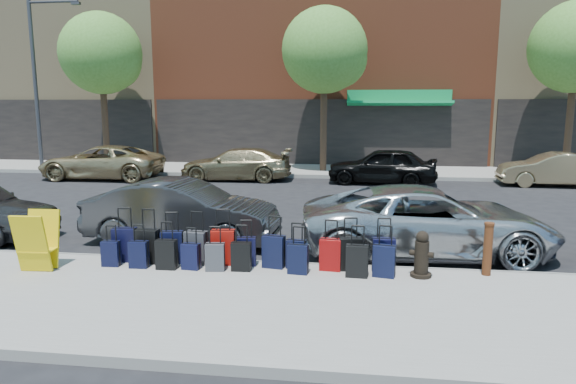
# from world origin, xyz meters

# --- Properties ---
(ground) EXTENTS (120.00, 120.00, 0.00)m
(ground) POSITION_xyz_m (0.00, 0.00, 0.00)
(ground) COLOR black
(ground) RESTS_ON ground
(sidewalk_near) EXTENTS (60.00, 4.00, 0.15)m
(sidewalk_near) POSITION_xyz_m (0.00, -6.50, 0.07)
(sidewalk_near) COLOR gray
(sidewalk_near) RESTS_ON ground
(sidewalk_far) EXTENTS (60.00, 4.00, 0.15)m
(sidewalk_far) POSITION_xyz_m (0.00, 10.00, 0.07)
(sidewalk_far) COLOR gray
(sidewalk_far) RESTS_ON ground
(curb_near) EXTENTS (60.00, 0.08, 0.15)m
(curb_near) POSITION_xyz_m (0.00, -4.48, 0.07)
(curb_near) COLOR gray
(curb_near) RESTS_ON ground
(curb_far) EXTENTS (60.00, 0.08, 0.15)m
(curb_far) POSITION_xyz_m (0.00, 7.98, 0.07)
(curb_far) COLOR gray
(curb_far) RESTS_ON ground
(building_left) EXTENTS (15.00, 12.12, 16.00)m
(building_left) POSITION_xyz_m (-16.00, 17.98, 7.98)
(building_left) COLOR #95805B
(building_left) RESTS_ON ground
(tree_left) EXTENTS (3.80, 3.80, 7.27)m
(tree_left) POSITION_xyz_m (-9.86, 9.50, 5.41)
(tree_left) COLOR black
(tree_left) RESTS_ON sidewalk_far
(tree_center) EXTENTS (3.80, 3.80, 7.27)m
(tree_center) POSITION_xyz_m (0.64, 9.50, 5.41)
(tree_center) COLOR black
(tree_center) RESTS_ON sidewalk_far
(streetlight) EXTENTS (2.59, 0.18, 8.00)m
(streetlight) POSITION_xyz_m (-12.80, 8.80, 4.66)
(streetlight) COLOR #333338
(streetlight) RESTS_ON sidewalk_far
(suitcase_front_0) EXTENTS (0.46, 0.29, 1.05)m
(suitcase_front_0) POSITION_xyz_m (-2.42, -4.81, 0.48)
(suitcase_front_0) COLOR black
(suitcase_front_0) RESTS_ON sidewalk_near
(suitcase_front_1) EXTENTS (0.45, 0.27, 1.05)m
(suitcase_front_1) POSITION_xyz_m (-1.94, -4.85, 0.48)
(suitcase_front_1) COLOR black
(suitcase_front_1) RESTS_ON sidewalk_near
(suitcase_front_2) EXTENTS (0.45, 0.30, 0.99)m
(suitcase_front_2) POSITION_xyz_m (-1.47, -4.79, 0.46)
(suitcase_front_2) COLOR black
(suitcase_front_2) RESTS_ON sidewalk_near
(suitcase_front_3) EXTENTS (0.44, 0.28, 1.01)m
(suitcase_front_3) POSITION_xyz_m (-1.00, -4.77, 0.47)
(suitcase_front_3) COLOR #35353A
(suitcase_front_3) RESTS_ON sidewalk_near
(suitcase_front_4) EXTENTS (0.47, 0.30, 1.07)m
(suitcase_front_4) POSITION_xyz_m (-0.47, -4.76, 0.48)
(suitcase_front_4) COLOR maroon
(suitcase_front_4) RESTS_ON sidewalk_near
(suitcase_front_5) EXTENTS (0.39, 0.26, 0.88)m
(suitcase_front_5) POSITION_xyz_m (-0.02, -4.78, 0.43)
(suitcase_front_5) COLOR black
(suitcase_front_5) RESTS_ON sidewalk_near
(suitcase_front_6) EXTENTS (0.43, 0.28, 0.98)m
(suitcase_front_6) POSITION_xyz_m (0.51, -4.82, 0.46)
(suitcase_front_6) COLOR black
(suitcase_front_6) RESTS_ON sidewalk_near
(suitcase_front_7) EXTENTS (0.38, 0.24, 0.86)m
(suitcase_front_7) POSITION_xyz_m (0.93, -4.80, 0.42)
(suitcase_front_7) COLOR black
(suitcase_front_7) RESTS_ON sidewalk_near
(suitcase_front_8) EXTENTS (0.41, 0.25, 0.94)m
(suitcase_front_8) POSITION_xyz_m (1.57, -4.84, 0.45)
(suitcase_front_8) COLOR maroon
(suitcase_front_8) RESTS_ON sidewalk_near
(suitcase_front_9) EXTENTS (0.43, 0.27, 0.98)m
(suitcase_front_9) POSITION_xyz_m (1.94, -4.78, 0.46)
(suitcase_front_9) COLOR black
(suitcase_front_9) RESTS_ON sidewalk_near
(suitcase_front_10) EXTENTS (0.42, 0.24, 0.99)m
(suitcase_front_10) POSITION_xyz_m (2.54, -4.77, 0.46)
(suitcase_front_10) COLOR black
(suitcase_front_10) RESTS_ON sidewalk_near
(suitcase_back_0) EXTENTS (0.33, 0.20, 0.78)m
(suitcase_back_0) POSITION_xyz_m (-2.55, -5.14, 0.39)
(suitcase_back_0) COLOR black
(suitcase_back_0) RESTS_ON sidewalk_near
(suitcase_back_1) EXTENTS (0.35, 0.21, 0.81)m
(suitcase_back_1) POSITION_xyz_m (-1.99, -5.16, 0.40)
(suitcase_back_1) COLOR black
(suitcase_back_1) RESTS_ON sidewalk_near
(suitcase_back_2) EXTENTS (0.37, 0.22, 0.89)m
(suitcase_back_2) POSITION_xyz_m (-1.44, -5.17, 0.43)
(suitcase_back_2) COLOR black
(suitcase_back_2) RESTS_ON sidewalk_near
(suitcase_back_3) EXTENTS (0.35, 0.22, 0.78)m
(suitcase_back_3) POSITION_xyz_m (-0.99, -5.12, 0.39)
(suitcase_back_3) COLOR black
(suitcase_back_3) RESTS_ON sidewalk_near
(suitcase_back_4) EXTENTS (0.37, 0.24, 0.83)m
(suitcase_back_4) POSITION_xyz_m (-0.53, -5.14, 0.41)
(suitcase_back_4) COLOR #38383D
(suitcase_back_4) RESTS_ON sidewalk_near
(suitcase_back_5) EXTENTS (0.36, 0.22, 0.85)m
(suitcase_back_5) POSITION_xyz_m (-0.05, -5.08, 0.42)
(suitcase_back_5) COLOR black
(suitcase_back_5) RESTS_ON sidewalk_near
(suitcase_back_7) EXTENTS (0.38, 0.24, 0.87)m
(suitcase_back_7) POSITION_xyz_m (1.01, -5.10, 0.42)
(suitcase_back_7) COLOR black
(suitcase_back_7) RESTS_ON sidewalk_near
(suitcase_back_9) EXTENTS (0.40, 0.24, 0.92)m
(suitcase_back_9) POSITION_xyz_m (2.06, -5.14, 0.44)
(suitcase_back_9) COLOR black
(suitcase_back_9) RESTS_ON sidewalk_near
(suitcase_back_10) EXTENTS (0.42, 0.29, 0.92)m
(suitcase_back_10) POSITION_xyz_m (2.54, -5.07, 0.44)
(suitcase_back_10) COLOR black
(suitcase_back_10) RESTS_ON sidewalk_near
(fire_hydrant) EXTENTS (0.43, 0.37, 0.83)m
(fire_hydrant) POSITION_xyz_m (3.19, -4.98, 0.53)
(fire_hydrant) COLOR black
(fire_hydrant) RESTS_ON sidewalk_near
(bollard) EXTENTS (0.18, 0.18, 0.96)m
(bollard) POSITION_xyz_m (4.37, -4.74, 0.64)
(bollard) COLOR #38190C
(bollard) RESTS_ON sidewalk_near
(display_rack) EXTENTS (0.64, 0.70, 1.08)m
(display_rack) POSITION_xyz_m (-3.76, -5.54, 0.68)
(display_rack) COLOR #DFBC0C
(display_rack) RESTS_ON sidewalk_near
(car_near_1) EXTENTS (4.46, 1.72, 1.45)m
(car_near_1) POSITION_xyz_m (-1.94, -2.83, 0.73)
(car_near_1) COLOR #2E2E31
(car_near_1) RESTS_ON ground
(car_near_2) EXTENTS (5.47, 2.87, 1.47)m
(car_near_2) POSITION_xyz_m (3.53, -3.08, 0.73)
(car_near_2) COLOR #B3B5BA
(car_near_2) RESTS_ON ground
(car_far_0) EXTENTS (5.19, 2.44, 1.43)m
(car_far_0) POSITION_xyz_m (-8.79, 6.59, 0.72)
(car_far_0) COLOR tan
(car_far_0) RESTS_ON ground
(car_far_1) EXTENTS (4.71, 2.02, 1.35)m
(car_far_1) POSITION_xyz_m (-3.01, 7.02, 0.68)
(car_far_1) COLOR #8F7E57
(car_far_1) RESTS_ON ground
(car_far_2) EXTENTS (4.48, 2.23, 1.47)m
(car_far_2) POSITION_xyz_m (3.04, 6.73, 0.73)
(car_far_2) COLOR black
(car_far_2) RESTS_ON ground
(car_far_3) EXTENTS (4.05, 1.56, 1.31)m
(car_far_3) POSITION_xyz_m (9.59, 7.03, 0.66)
(car_far_3) COLOR #99845E
(car_far_3) RESTS_ON ground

